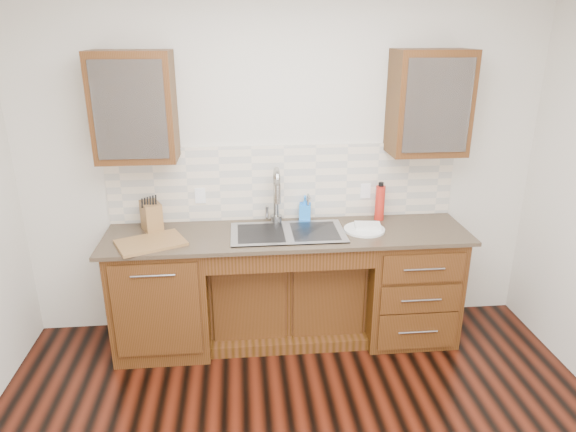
{
  "coord_description": "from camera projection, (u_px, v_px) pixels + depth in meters",
  "views": [
    {
      "loc": [
        -0.33,
        -2.09,
        2.34
      ],
      "look_at": [
        0.0,
        1.4,
        1.05
      ],
      "focal_mm": 32.0,
      "sensor_mm": 36.0,
      "label": 1
    }
  ],
  "objects": [
    {
      "name": "knife_block",
      "position": [
        151.0,
        217.0,
        3.81
      ],
      "size": [
        0.19,
        0.23,
        0.22
      ],
      "primitive_type": "cube",
      "rotation": [
        0.0,
        0.0,
        0.42
      ],
      "color": "olive",
      "rests_on": "countertop"
    },
    {
      "name": "countertop",
      "position": [
        288.0,
        234.0,
        3.81
      ],
      "size": [
        2.7,
        0.65,
        0.03
      ],
      "primitive_type": "cube",
      "color": "#84705B",
      "rests_on": "base_cabinet_left"
    },
    {
      "name": "dish_towel",
      "position": [
        368.0,
        226.0,
        3.85
      ],
      "size": [
        0.21,
        0.16,
        0.03
      ],
      "primitive_type": "cube",
      "rotation": [
        0.0,
        0.0,
        -0.14
      ],
      "color": "white",
      "rests_on": "plate"
    },
    {
      "name": "outlet_left",
      "position": [
        200.0,
        196.0,
        3.96
      ],
      "size": [
        0.08,
        0.01,
        0.12
      ],
      "primitive_type": "cube",
      "color": "white",
      "rests_on": "backsplash"
    },
    {
      "name": "cup_right_a",
      "position": [
        414.0,
        110.0,
        3.74
      ],
      "size": [
        0.13,
        0.13,
        0.1
      ],
      "primitive_type": "imported",
      "rotation": [
        0.0,
        0.0,
        0.05
      ],
      "color": "white",
      "rests_on": "upper_cabinet_right"
    },
    {
      "name": "faucet",
      "position": [
        276.0,
        198.0,
        3.93
      ],
      "size": [
        0.04,
        0.04,
        0.4
      ],
      "primitive_type": "cylinder",
      "color": "#999993",
      "rests_on": "countertop"
    },
    {
      "name": "cup_left_b",
      "position": [
        150.0,
        114.0,
        3.57
      ],
      "size": [
        0.11,
        0.11,
        0.09
      ],
      "primitive_type": "imported",
      "rotation": [
        0.0,
        0.0,
        -0.09
      ],
      "color": "white",
      "rests_on": "upper_cabinet_left"
    },
    {
      "name": "water_bottle",
      "position": [
        380.0,
        203.0,
        4.02
      ],
      "size": [
        0.09,
        0.09,
        0.28
      ],
      "primitive_type": "cylinder",
      "rotation": [
        0.0,
        0.0,
        0.34
      ],
      "color": "#B22116",
      "rests_on": "countertop"
    },
    {
      "name": "soap_bottle",
      "position": [
        305.0,
        208.0,
        4.03
      ],
      "size": [
        0.1,
        0.1,
        0.2
      ],
      "primitive_type": "imported",
      "rotation": [
        0.0,
        0.0,
        -0.16
      ],
      "color": "#2083F6",
      "rests_on": "countertop"
    },
    {
      "name": "upper_cabinet_left",
      "position": [
        134.0,
        107.0,
        3.54
      ],
      "size": [
        0.55,
        0.34,
        0.75
      ],
      "primitive_type": "cube",
      "color": "#593014",
      "rests_on": "wall_back"
    },
    {
      "name": "cutting_board",
      "position": [
        151.0,
        243.0,
        3.6
      ],
      "size": [
        0.54,
        0.47,
        0.02
      ],
      "primitive_type": "cube",
      "rotation": [
        0.0,
        0.0,
        0.42
      ],
      "color": "#8A5E3F",
      "rests_on": "countertop"
    },
    {
      "name": "plate",
      "position": [
        364.0,
        230.0,
        3.84
      ],
      "size": [
        0.35,
        0.35,
        0.02
      ],
      "primitive_type": "cylinder",
      "rotation": [
        0.0,
        0.0,
        -0.16
      ],
      "color": "white",
      "rests_on": "countertop"
    },
    {
      "name": "upper_cabinet_right",
      "position": [
        429.0,
        103.0,
        3.73
      ],
      "size": [
        0.55,
        0.34,
        0.75
      ],
      "primitive_type": "cube",
      "color": "#593014",
      "rests_on": "wall_back"
    },
    {
      "name": "wall_back",
      "position": [
        283.0,
        162.0,
        4.0
      ],
      "size": [
        4.0,
        0.1,
        2.7
      ],
      "primitive_type": "cube",
      "color": "silver",
      "rests_on": "ground"
    },
    {
      "name": "base_cabinet_left",
      "position": [
        163.0,
        294.0,
        3.9
      ],
      "size": [
        0.7,
        0.62,
        0.88
      ],
      "primitive_type": "cube",
      "color": "#593014",
      "rests_on": "ground"
    },
    {
      "name": "backsplash",
      "position": [
        284.0,
        182.0,
        4.0
      ],
      "size": [
        2.7,
        0.02,
        0.59
      ],
      "primitive_type": "cube",
      "color": "beige",
      "rests_on": "wall_back"
    },
    {
      "name": "base_cabinet_center",
      "position": [
        286.0,
        293.0,
        4.1
      ],
      "size": [
        1.2,
        0.44,
        0.7
      ],
      "primitive_type": "cube",
      "color": "#593014",
      "rests_on": "ground"
    },
    {
      "name": "sink",
      "position": [
        288.0,
        244.0,
        3.82
      ],
      "size": [
        0.84,
        0.46,
        0.19
      ],
      "primitive_type": "cube",
      "color": "#9E9EA5",
      "rests_on": "countertop"
    },
    {
      "name": "outlet_right",
      "position": [
        365.0,
        191.0,
        4.07
      ],
      "size": [
        0.08,
        0.01,
        0.12
      ],
      "primitive_type": "cube",
      "color": "white",
      "rests_on": "backsplash"
    },
    {
      "name": "base_cabinet_right",
      "position": [
        407.0,
        282.0,
        4.07
      ],
      "size": [
        0.7,
        0.62,
        0.88
      ],
      "primitive_type": "cube",
      "color": "#593014",
      "rests_on": "ground"
    },
    {
      "name": "filter_tap",
      "position": [
        308.0,
        207.0,
        3.99
      ],
      "size": [
        0.02,
        0.02,
        0.24
      ],
      "primitive_type": "cylinder",
      "color": "#999993",
      "rests_on": "countertop"
    },
    {
      "name": "cup_right_b",
      "position": [
        441.0,
        111.0,
        3.76
      ],
      "size": [
        0.11,
        0.11,
        0.09
      ],
      "primitive_type": "imported",
      "rotation": [
        0.0,
        0.0,
        -0.23
      ],
      "color": "white",
      "rests_on": "upper_cabinet_right"
    },
    {
      "name": "cup_left_a",
      "position": [
        114.0,
        114.0,
        3.55
      ],
      "size": [
        0.13,
        0.13,
        0.1
      ],
      "primitive_type": "imported",
      "rotation": [
        0.0,
        0.0,
        0.0
      ],
      "color": "silver",
      "rests_on": "upper_cabinet_left"
    }
  ]
}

